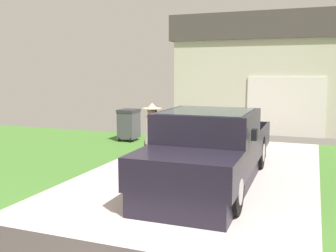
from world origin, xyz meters
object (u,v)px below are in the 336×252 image
Objects in this scene: handbag at (157,178)px; person_with_hat at (152,137)px; wheeled_trash_bin at (129,124)px; pickup_truck at (209,152)px; house_with_garage at (301,73)px.

person_with_hat is at bearing 131.62° from handbag.
wheeled_trash_bin is (-2.90, 4.47, 0.47)m from handbag.
pickup_truck is at bearing -46.59° from wheeled_trash_bin.
house_with_garage is (2.50, 9.99, 2.20)m from handbag.
handbag is 0.04× the size of house_with_garage.
pickup_truck is at bearing 33.06° from person_with_hat.
person_with_hat is at bearing -105.55° from house_with_garage.
wheeled_trash_bin is (-2.68, 4.23, -0.36)m from person_with_hat.
pickup_truck is 1.24m from handbag.
house_with_garage reaches higher than person_with_hat.
person_with_hat is 4.37× the size of handbag.
handbag is 10.53m from house_with_garage.
pickup_truck is at bearing 15.46° from handbag.
pickup_truck is 9.93m from house_with_garage.
pickup_truck is 0.56× the size of house_with_garage.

